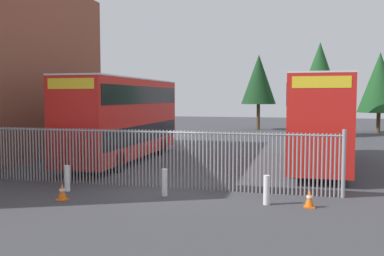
{
  "coord_description": "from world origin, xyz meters",
  "views": [
    {
      "loc": [
        4.88,
        -15.16,
        3.44
      ],
      "look_at": [
        0.0,
        4.0,
        2.0
      ],
      "focal_mm": 39.72,
      "sensor_mm": 36.0,
      "label": 1
    }
  ],
  "objects_px": {
    "double_decker_bus_near_gate": "(124,116)",
    "double_decker_bus_behind_fence_left": "(315,118)",
    "traffic_cone_mid_forecourt": "(62,191)",
    "bollard_near_left": "(67,178)",
    "traffic_cone_by_gate": "(310,198)",
    "bollard_center_front": "(165,182)",
    "bollard_near_right": "(266,190)"
  },
  "relations": [
    {
      "from": "bollard_near_right",
      "to": "bollard_near_left",
      "type": "bearing_deg",
      "value": 178.65
    },
    {
      "from": "bollard_near_right",
      "to": "traffic_cone_by_gate",
      "type": "height_order",
      "value": "bollard_near_right"
    },
    {
      "from": "double_decker_bus_near_gate",
      "to": "bollard_near_left",
      "type": "bearing_deg",
      "value": -82.68
    },
    {
      "from": "double_decker_bus_near_gate",
      "to": "traffic_cone_mid_forecourt",
      "type": "distance_m",
      "value": 9.02
    },
    {
      "from": "double_decker_bus_behind_fence_left",
      "to": "traffic_cone_mid_forecourt",
      "type": "height_order",
      "value": "double_decker_bus_behind_fence_left"
    },
    {
      "from": "bollard_near_right",
      "to": "bollard_center_front",
      "type": "bearing_deg",
      "value": 174.69
    },
    {
      "from": "traffic_cone_mid_forecourt",
      "to": "double_decker_bus_behind_fence_left",
      "type": "bearing_deg",
      "value": 48.26
    },
    {
      "from": "bollard_near_left",
      "to": "bollard_near_right",
      "type": "distance_m",
      "value": 7.22
    },
    {
      "from": "bollard_near_right",
      "to": "traffic_cone_by_gate",
      "type": "relative_size",
      "value": 1.61
    },
    {
      "from": "bollard_near_left",
      "to": "bollard_center_front",
      "type": "height_order",
      "value": "same"
    },
    {
      "from": "double_decker_bus_behind_fence_left",
      "to": "bollard_near_left",
      "type": "distance_m",
      "value": 12.3
    },
    {
      "from": "double_decker_bus_behind_fence_left",
      "to": "traffic_cone_by_gate",
      "type": "distance_m",
      "value": 8.67
    },
    {
      "from": "traffic_cone_by_gate",
      "to": "bollard_near_right",
      "type": "bearing_deg",
      "value": 178.48
    },
    {
      "from": "bollard_near_left",
      "to": "traffic_cone_mid_forecourt",
      "type": "xyz_separation_m",
      "value": [
        0.55,
        -1.25,
        -0.19
      ]
    },
    {
      "from": "double_decker_bus_behind_fence_left",
      "to": "traffic_cone_by_gate",
      "type": "bearing_deg",
      "value": -92.81
    },
    {
      "from": "double_decker_bus_behind_fence_left",
      "to": "bollard_near_right",
      "type": "bearing_deg",
      "value": -101.78
    },
    {
      "from": "traffic_cone_by_gate",
      "to": "traffic_cone_mid_forecourt",
      "type": "height_order",
      "value": "same"
    },
    {
      "from": "bollard_center_front",
      "to": "traffic_cone_mid_forecourt",
      "type": "xyz_separation_m",
      "value": [
        -3.14,
        -1.4,
        -0.19
      ]
    },
    {
      "from": "double_decker_bus_behind_fence_left",
      "to": "double_decker_bus_near_gate",
      "type": "bearing_deg",
      "value": -175.42
    },
    {
      "from": "double_decker_bus_behind_fence_left",
      "to": "traffic_cone_mid_forecourt",
      "type": "distance_m",
      "value": 12.82
    },
    {
      "from": "bollard_near_left",
      "to": "traffic_cone_by_gate",
      "type": "height_order",
      "value": "bollard_near_left"
    },
    {
      "from": "double_decker_bus_near_gate",
      "to": "traffic_cone_mid_forecourt",
      "type": "xyz_separation_m",
      "value": [
        1.5,
        -8.64,
        -2.13
      ]
    },
    {
      "from": "bollard_near_left",
      "to": "bollard_near_right",
      "type": "bearing_deg",
      "value": -1.35
    },
    {
      "from": "double_decker_bus_near_gate",
      "to": "bollard_center_front",
      "type": "bearing_deg",
      "value": -57.36
    },
    {
      "from": "double_decker_bus_near_gate",
      "to": "double_decker_bus_behind_fence_left",
      "type": "height_order",
      "value": "same"
    },
    {
      "from": "bollard_center_front",
      "to": "bollard_near_right",
      "type": "bearing_deg",
      "value": -5.31
    },
    {
      "from": "double_decker_bus_behind_fence_left",
      "to": "bollard_near_right",
      "type": "height_order",
      "value": "double_decker_bus_behind_fence_left"
    },
    {
      "from": "bollard_near_left",
      "to": "traffic_cone_by_gate",
      "type": "bearing_deg",
      "value": -1.37
    },
    {
      "from": "bollard_center_front",
      "to": "traffic_cone_mid_forecourt",
      "type": "relative_size",
      "value": 1.61
    },
    {
      "from": "traffic_cone_by_gate",
      "to": "double_decker_bus_near_gate",
      "type": "bearing_deg",
      "value": 141.34
    },
    {
      "from": "double_decker_bus_behind_fence_left",
      "to": "traffic_cone_by_gate",
      "type": "height_order",
      "value": "double_decker_bus_behind_fence_left"
    },
    {
      "from": "traffic_cone_by_gate",
      "to": "bollard_center_front",
      "type": "bearing_deg",
      "value": 175.73
    }
  ]
}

